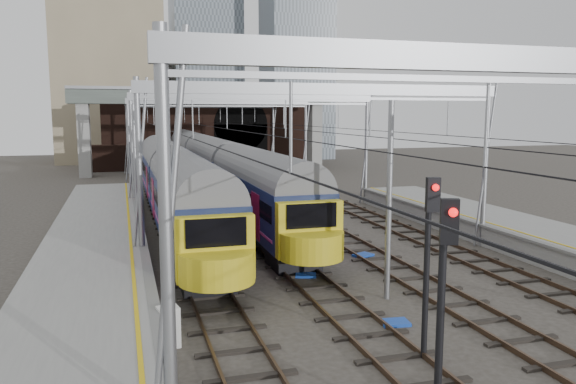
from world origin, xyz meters
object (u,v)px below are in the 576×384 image
object	(u,v)px
signal_near_centre	(429,246)
signal_near_left	(443,288)
train_second	(173,183)
train_main	(200,159)
relay_cabinet	(168,327)

from	to	relation	value
signal_near_centre	signal_near_left	bearing A→B (deg)	-105.78
train_second	signal_near_left	world-z (taller)	signal_near_left
train_main	relay_cabinet	size ratio (longest dim) A/B	53.60
signal_near_centre	relay_cabinet	distance (m)	7.54
signal_near_left	relay_cabinet	xyz separation A→B (m)	(-4.97, 5.99, -2.52)
train_second	signal_near_centre	world-z (taller)	signal_near_centre
train_second	signal_near_centre	bearing A→B (deg)	-77.26
signal_near_centre	relay_cabinet	bearing A→B (deg)	167.49
signal_near_left	relay_cabinet	bearing A→B (deg)	154.21
train_main	train_second	world-z (taller)	train_second
relay_cabinet	train_second	bearing A→B (deg)	73.53
train_second	signal_near_left	bearing A→B (deg)	-82.56
signal_near_centre	train_main	bearing A→B (deg)	101.34
train_main	signal_near_left	xyz separation A→B (m)	(-0.83, -41.89, 0.66)
train_main	signal_near_centre	bearing A→B (deg)	-88.89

